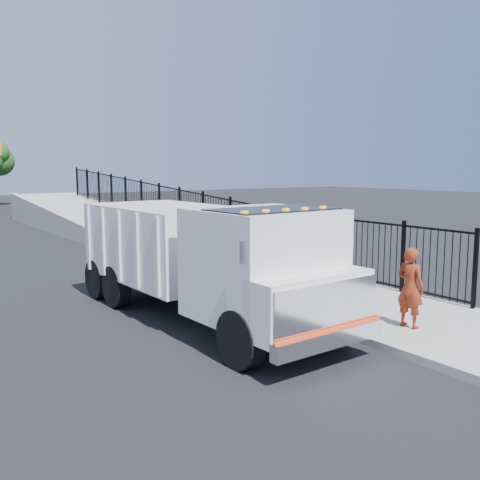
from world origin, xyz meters
TOP-DOWN VIEW (x-y plane):
  - ground at (0.00, 0.00)m, footprint 120.00×120.00m
  - sidewalk at (1.93, -2.00)m, footprint 3.55×12.00m
  - curb at (0.00, -2.00)m, footprint 0.30×12.00m
  - ramp at (2.12, 16.00)m, footprint 3.95×24.06m
  - iron_fence at (3.55, 12.00)m, footprint 0.10×28.00m
  - truck at (-1.77, 0.92)m, footprint 2.77×7.71m
  - worker at (1.18, -2.08)m, footprint 0.43×0.62m
  - debris at (2.50, 0.94)m, footprint 0.31×0.31m

SIDE VIEW (x-z plane):
  - ground at x=0.00m, z-range 0.00..0.00m
  - ramp at x=2.12m, z-range -1.60..1.60m
  - sidewalk at x=1.93m, z-range 0.00..0.12m
  - curb at x=0.00m, z-range 0.00..0.16m
  - debris at x=2.50m, z-range 0.12..0.20m
  - iron_fence at x=3.55m, z-range 0.00..1.80m
  - worker at x=1.18m, z-range 0.12..1.75m
  - truck at x=-1.77m, z-range 0.16..2.77m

